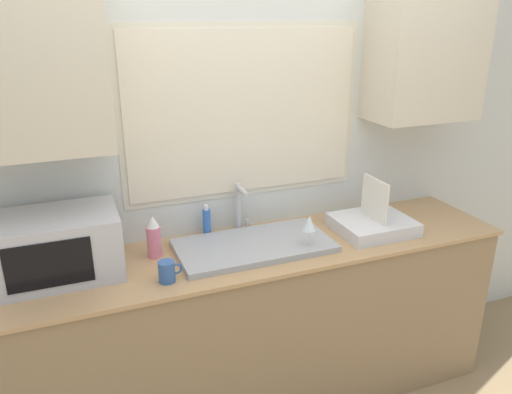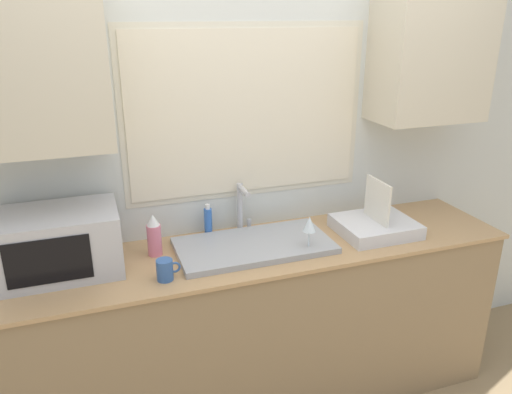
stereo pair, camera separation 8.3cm
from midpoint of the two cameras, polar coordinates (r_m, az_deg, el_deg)
The scene contains 10 objects.
countertop at distance 2.73m, azimuth 0.05°, elevation -14.48°, with size 2.51×0.59×0.93m.
wall_back at distance 2.56m, azimuth -2.16°, elevation 6.63°, with size 6.00×0.38×2.60m.
sink_basin at distance 2.46m, azimuth -1.21°, elevation -5.57°, with size 0.76×0.39×0.03m.
faucet at distance 2.59m, azimuth -2.75°, elevation -0.93°, with size 0.08×0.15×0.26m.
microwave at distance 2.35m, azimuth -22.58°, elevation -5.16°, with size 0.51×0.36×0.28m.
dish_rack at distance 2.71m, azimuth 12.34°, elevation -2.94°, with size 0.39×0.34×0.29m.
spray_bottle at distance 2.41m, azimuth -12.58°, elevation -4.52°, with size 0.07×0.07×0.21m.
soap_bottle at distance 2.58m, azimuth -6.57°, elevation -2.90°, with size 0.04×0.04×0.17m.
mug_near_sink at distance 2.21m, azimuth -11.18°, elevation -8.36°, with size 0.11×0.07×0.10m.
wine_glass at distance 2.40m, azimuth 5.12°, elevation -3.16°, with size 0.06×0.06×0.19m.
Camera 1 is at (-0.86, -1.79, 2.03)m, focal length 35.00 mm.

